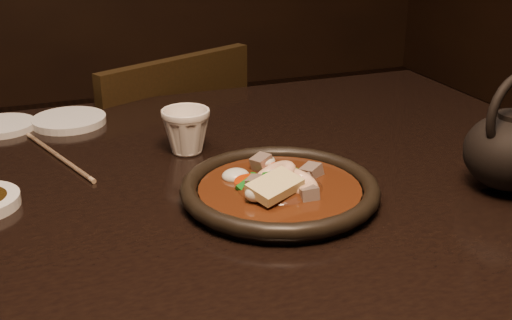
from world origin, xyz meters
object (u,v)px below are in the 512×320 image
object	(u,v)px
plate	(280,190)
tea_cup	(186,130)
teapot	(511,148)
chair	(154,207)
table	(57,272)

from	to	relation	value
plate	tea_cup	world-z (taller)	tea_cup
tea_cup	teapot	world-z (taller)	teapot
plate	tea_cup	size ratio (longest dim) A/B	3.48
plate	teapot	size ratio (longest dim) A/B	1.61
chair	tea_cup	world-z (taller)	tea_cup
tea_cup	teapot	bearing A→B (deg)	-37.69
chair	plate	size ratio (longest dim) A/B	3.19
chair	plate	xyz separation A→B (m)	(0.04, -0.64, 0.32)
tea_cup	teapot	distance (m)	0.45
teapot	tea_cup	bearing A→B (deg)	129.74
tea_cup	table	bearing A→B (deg)	-145.23
plate	tea_cup	bearing A→B (deg)	109.00
tea_cup	plate	bearing A→B (deg)	-71.00
teapot	chair	bearing A→B (deg)	101.96
chair	teapot	size ratio (longest dim) A/B	5.14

